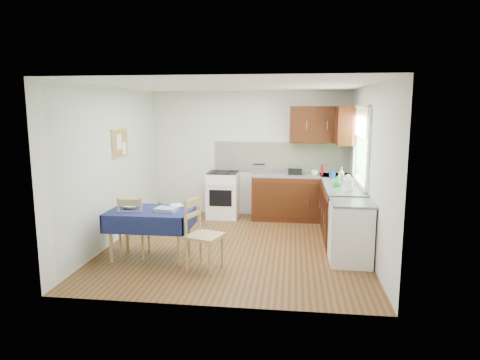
# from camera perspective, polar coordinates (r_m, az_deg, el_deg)

# --- Properties ---
(floor) EXTENTS (4.20, 4.20, 0.00)m
(floor) POSITION_cam_1_polar(r_m,az_deg,el_deg) (6.87, -0.56, -8.81)
(floor) COLOR #442912
(floor) RESTS_ON ground
(ceiling) EXTENTS (4.00, 4.20, 0.02)m
(ceiling) POSITION_cam_1_polar(r_m,az_deg,el_deg) (6.53, -0.60, 12.51)
(ceiling) COLOR white
(ceiling) RESTS_ON wall_back
(wall_back) EXTENTS (4.00, 0.02, 2.50)m
(wall_back) POSITION_cam_1_polar(r_m,az_deg,el_deg) (8.65, 1.29, 3.50)
(wall_back) COLOR silver
(wall_back) RESTS_ON ground
(wall_front) EXTENTS (4.00, 0.02, 2.50)m
(wall_front) POSITION_cam_1_polar(r_m,az_deg,el_deg) (4.54, -4.14, -2.10)
(wall_front) COLOR silver
(wall_front) RESTS_ON ground
(wall_left) EXTENTS (0.02, 4.20, 2.50)m
(wall_left) POSITION_cam_1_polar(r_m,az_deg,el_deg) (7.13, -16.73, 1.79)
(wall_left) COLOR silver
(wall_left) RESTS_ON ground
(wall_right) EXTENTS (0.02, 4.20, 2.50)m
(wall_right) POSITION_cam_1_polar(r_m,az_deg,el_deg) (6.62, 16.84, 1.21)
(wall_right) COLOR silver
(wall_right) RESTS_ON ground
(base_cabinets) EXTENTS (1.90, 2.30, 0.86)m
(base_cabinets) POSITION_cam_1_polar(r_m,az_deg,el_deg) (7.92, 10.45, -3.24)
(base_cabinets) COLOR black
(base_cabinets) RESTS_ON ground
(worktop_back) EXTENTS (1.90, 0.60, 0.04)m
(worktop_back) POSITION_cam_1_polar(r_m,az_deg,el_deg) (8.36, 8.24, 0.63)
(worktop_back) COLOR slate
(worktop_back) RESTS_ON base_cabinets
(worktop_right) EXTENTS (0.60, 1.70, 0.04)m
(worktop_right) POSITION_cam_1_polar(r_m,az_deg,el_deg) (7.27, 13.53, -0.88)
(worktop_right) COLOR slate
(worktop_right) RESTS_ON base_cabinets
(worktop_corner) EXTENTS (0.60, 0.60, 0.04)m
(worktop_corner) POSITION_cam_1_polar(r_m,az_deg,el_deg) (8.40, 12.68, 0.54)
(worktop_corner) COLOR slate
(worktop_corner) RESTS_ON base_cabinets
(splashback) EXTENTS (2.70, 0.02, 0.60)m
(splashback) POSITION_cam_1_polar(r_m,az_deg,el_deg) (8.60, 5.59, 3.09)
(splashback) COLOR white
(splashback) RESTS_ON wall_back
(upper_cabinets) EXTENTS (1.20, 0.85, 0.70)m
(upper_cabinets) POSITION_cam_1_polar(r_m,az_deg,el_deg) (8.29, 11.71, 7.20)
(upper_cabinets) COLOR black
(upper_cabinets) RESTS_ON wall_back
(stove) EXTENTS (0.60, 0.61, 0.92)m
(stove) POSITION_cam_1_polar(r_m,az_deg,el_deg) (8.54, -2.28, -1.95)
(stove) COLOR white
(stove) RESTS_ON ground
(window) EXTENTS (0.04, 1.48, 1.26)m
(window) POSITION_cam_1_polar(r_m,az_deg,el_deg) (7.26, 15.86, 5.14)
(window) COLOR #315E27
(window) RESTS_ON wall_right
(fridge) EXTENTS (0.58, 0.60, 0.89)m
(fridge) POSITION_cam_1_polar(r_m,az_deg,el_deg) (6.21, 14.58, -6.86)
(fridge) COLOR white
(fridge) RESTS_ON ground
(corkboard) EXTENTS (0.04, 0.62, 0.47)m
(corkboard) POSITION_cam_1_polar(r_m,az_deg,el_deg) (7.36, -15.71, 4.80)
(corkboard) COLOR #A48E52
(corkboard) RESTS_ON wall_left
(dining_table) EXTENTS (1.18, 0.80, 0.71)m
(dining_table) POSITION_cam_1_polar(r_m,az_deg,el_deg) (6.35, -11.82, -4.84)
(dining_table) COLOR #121040
(dining_table) RESTS_ON ground
(chair_far) EXTENTS (0.43, 0.43, 0.91)m
(chair_far) POSITION_cam_1_polar(r_m,az_deg,el_deg) (6.47, -14.04, -5.82)
(chair_far) COLOR #A48E52
(chair_far) RESTS_ON ground
(chair_near) EXTENTS (0.55, 0.55, 0.97)m
(chair_near) POSITION_cam_1_polar(r_m,az_deg,el_deg) (5.84, -5.15, -6.89)
(chair_near) COLOR #A48E52
(chair_near) RESTS_ON ground
(toaster) EXTENTS (0.27, 0.17, 0.21)m
(toaster) POSITION_cam_1_polar(r_m,az_deg,el_deg) (8.28, 2.52, 1.44)
(toaster) COLOR #AEADB2
(toaster) RESTS_ON worktop_back
(sandwich_press) EXTENTS (0.26, 0.23, 0.15)m
(sandwich_press) POSITION_cam_1_polar(r_m,az_deg,el_deg) (8.33, 7.36, 1.29)
(sandwich_press) COLOR black
(sandwich_press) RESTS_ON worktop_back
(sauce_bottle) EXTENTS (0.05, 0.05, 0.20)m
(sauce_bottle) POSITION_cam_1_polar(r_m,az_deg,el_deg) (8.27, 10.90, 1.31)
(sauce_bottle) COLOR #B30E18
(sauce_bottle) RESTS_ON worktop_back
(yellow_packet) EXTENTS (0.12, 0.10, 0.14)m
(yellow_packet) POSITION_cam_1_polar(r_m,az_deg,el_deg) (8.48, 7.97, 1.38)
(yellow_packet) COLOR yellow
(yellow_packet) RESTS_ON worktop_back
(dish_rack) EXTENTS (0.40, 0.30, 0.19)m
(dish_rack) POSITION_cam_1_polar(r_m,az_deg,el_deg) (7.48, 13.59, -0.26)
(dish_rack) COLOR gray
(dish_rack) RESTS_ON worktop_right
(kettle) EXTENTS (0.15, 0.15, 0.26)m
(kettle) POSITION_cam_1_polar(r_m,az_deg,el_deg) (6.80, 14.19, -0.46)
(kettle) COLOR white
(kettle) RESTS_ON worktop_right
(cup) EXTENTS (0.16, 0.16, 0.10)m
(cup) POSITION_cam_1_polar(r_m,az_deg,el_deg) (8.23, 9.95, 0.95)
(cup) COLOR white
(cup) RESTS_ON worktop_back
(soap_bottle_a) EXTENTS (0.14, 0.14, 0.28)m
(soap_bottle_a) POSITION_cam_1_polar(r_m,az_deg,el_deg) (7.45, 13.34, 0.61)
(soap_bottle_a) COLOR white
(soap_bottle_a) RESTS_ON worktop_right
(soap_bottle_b) EXTENTS (0.11, 0.11, 0.18)m
(soap_bottle_b) POSITION_cam_1_polar(r_m,az_deg,el_deg) (7.98, 12.22, 0.88)
(soap_bottle_b) COLOR #1E48B3
(soap_bottle_b) RESTS_ON worktop_right
(soap_bottle_c) EXTENTS (0.17, 0.17, 0.18)m
(soap_bottle_c) POSITION_cam_1_polar(r_m,az_deg,el_deg) (7.12, 12.85, -0.18)
(soap_bottle_c) COLOR #268B3F
(soap_bottle_c) RESTS_ON worktop_right
(plate_bowl) EXTENTS (0.27, 0.27, 0.05)m
(plate_bowl) POSITION_cam_1_polar(r_m,az_deg,el_deg) (6.46, -14.35, -3.49)
(plate_bowl) COLOR beige
(plate_bowl) RESTS_ON dining_table
(book) EXTENTS (0.26, 0.28, 0.02)m
(book) POSITION_cam_1_polar(r_m,az_deg,el_deg) (6.48, -9.19, -3.43)
(book) COLOR white
(book) RESTS_ON dining_table
(spice_jar) EXTENTS (0.04, 0.04, 0.09)m
(spice_jar) POSITION_cam_1_polar(r_m,az_deg,el_deg) (6.38, -10.63, -3.35)
(spice_jar) COLOR #238225
(spice_jar) RESTS_ON dining_table
(tea_towel) EXTENTS (0.33, 0.27, 0.05)m
(tea_towel) POSITION_cam_1_polar(r_m,az_deg,el_deg) (6.19, -9.82, -3.90)
(tea_towel) COLOR #283493
(tea_towel) RESTS_ON dining_table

